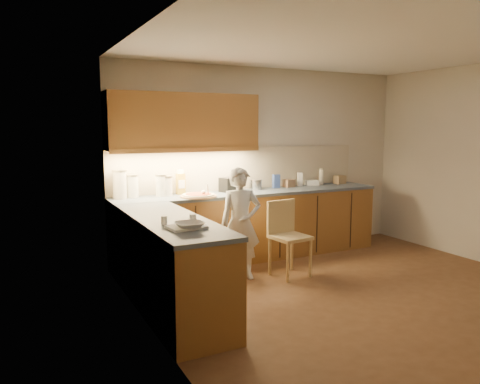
{
  "coord_description": "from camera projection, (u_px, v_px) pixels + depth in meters",
  "views": [
    {
      "loc": [
        -3.33,
        -3.79,
        1.79
      ],
      "look_at": [
        -0.8,
        1.2,
        1.0
      ],
      "focal_mm": 35.0,
      "sensor_mm": 36.0,
      "label": 1
    }
  ],
  "objects": [
    {
      "name": "room",
      "position": [
        361.0,
        137.0,
        4.85
      ],
      "size": [
        4.54,
        4.5,
        2.62
      ],
      "color": "#52331C",
      "rests_on": "ground"
    },
    {
      "name": "l_counter",
      "position": [
        229.0,
        236.0,
        5.71
      ],
      "size": [
        3.77,
        2.62,
        0.92
      ],
      "color": "brown",
      "rests_on": "ground"
    },
    {
      "name": "backsplash",
      "position": [
        242.0,
        168.0,
        6.51
      ],
      "size": [
        3.75,
        0.02,
        0.58
      ],
      "primitive_type": "cube",
      "color": "#BEB093",
      "rests_on": "l_counter"
    },
    {
      "name": "upper_cabinets",
      "position": [
        184.0,
        121.0,
        5.87
      ],
      "size": [
        1.95,
        0.36,
        0.73
      ],
      "color": "brown",
      "rests_on": "ground"
    },
    {
      "name": "pizza_on_board",
      "position": [
        199.0,
        195.0,
        5.78
      ],
      "size": [
        0.45,
        0.45,
        0.18
      ],
      "rotation": [
        0.0,
        0.0,
        -0.13
      ],
      "color": "tan",
      "rests_on": "l_counter"
    },
    {
      "name": "child",
      "position": [
        241.0,
        224.0,
        5.47
      ],
      "size": [
        0.55,
        0.44,
        1.31
      ],
      "primitive_type": "imported",
      "rotation": [
        0.0,
        0.0,
        -0.3
      ],
      "color": "silver",
      "rests_on": "ground"
    },
    {
      "name": "wooden_chair",
      "position": [
        286.0,
        232.0,
        5.63
      ],
      "size": [
        0.45,
        0.45,
        0.9
      ],
      "rotation": [
        0.0,
        0.0,
        0.11
      ],
      "color": "tan",
      "rests_on": "ground"
    },
    {
      "name": "mixing_bowl",
      "position": [
        189.0,
        225.0,
        3.98
      ],
      "size": [
        0.25,
        0.25,
        0.06
      ],
      "primitive_type": "imported",
      "rotation": [
        0.0,
        0.0,
        -0.03
      ],
      "color": "silver",
      "rests_on": "l_counter"
    },
    {
      "name": "canister_a",
      "position": [
        120.0,
        184.0,
        5.63
      ],
      "size": [
        0.18,
        0.18,
        0.35
      ],
      "rotation": [
        0.0,
        0.0,
        -0.21
      ],
      "color": "beige",
      "rests_on": "l_counter"
    },
    {
      "name": "canister_b",
      "position": [
        132.0,
        186.0,
        5.73
      ],
      "size": [
        0.16,
        0.16,
        0.28
      ],
      "rotation": [
        0.0,
        0.0,
        -0.07
      ],
      "color": "white",
      "rests_on": "l_counter"
    },
    {
      "name": "canister_c",
      "position": [
        161.0,
        185.0,
        5.84
      ],
      "size": [
        0.15,
        0.15,
        0.27
      ],
      "rotation": [
        0.0,
        0.0,
        -0.34
      ],
      "color": "white",
      "rests_on": "l_counter"
    },
    {
      "name": "canister_d",
      "position": [
        167.0,
        186.0,
        5.88
      ],
      "size": [
        0.16,
        0.16,
        0.25
      ],
      "rotation": [
        0.0,
        0.0,
        -0.08
      ],
      "color": "white",
      "rests_on": "l_counter"
    },
    {
      "name": "oil_jug",
      "position": [
        181.0,
        183.0,
        6.01
      ],
      "size": [
        0.11,
        0.08,
        0.32
      ],
      "rotation": [
        0.0,
        0.0,
        0.06
      ],
      "color": "#B59524",
      "rests_on": "l_counter"
    },
    {
      "name": "toaster",
      "position": [
        231.0,
        184.0,
        6.28
      ],
      "size": [
        0.34,
        0.26,
        0.19
      ],
      "rotation": [
        0.0,
        0.0,
        0.36
      ],
      "color": "black",
      "rests_on": "l_counter"
    },
    {
      "name": "steel_pot",
      "position": [
        255.0,
        184.0,
        6.47
      ],
      "size": [
        0.18,
        0.18,
        0.14
      ],
      "color": "#B2B2B7",
      "rests_on": "l_counter"
    },
    {
      "name": "blue_box",
      "position": [
        276.0,
        181.0,
        6.62
      ],
      "size": [
        0.1,
        0.08,
        0.19
      ],
      "primitive_type": "cube",
      "rotation": [
        0.0,
        0.0,
        -0.08
      ],
      "color": "#304792",
      "rests_on": "l_counter"
    },
    {
      "name": "card_box_a",
      "position": [
        289.0,
        183.0,
        6.73
      ],
      "size": [
        0.17,
        0.14,
        0.11
      ],
      "primitive_type": "cube",
      "rotation": [
        0.0,
        0.0,
        0.17
      ],
      "color": "#9F7555",
      "rests_on": "l_counter"
    },
    {
      "name": "white_bottle",
      "position": [
        300.0,
        179.0,
        6.85
      ],
      "size": [
        0.08,
        0.08,
        0.2
      ],
      "primitive_type": "cube",
      "rotation": [
        0.0,
        0.0,
        -0.35
      ],
      "color": "white",
      "rests_on": "l_counter"
    },
    {
      "name": "flat_pack",
      "position": [
        312.0,
        183.0,
        6.95
      ],
      "size": [
        0.22,
        0.18,
        0.07
      ],
      "primitive_type": "cube",
      "rotation": [
        0.0,
        0.0,
        -0.35
      ],
      "color": "white",
      "rests_on": "l_counter"
    },
    {
      "name": "tall_jar",
      "position": [
        321.0,
        176.0,
        7.01
      ],
      "size": [
        0.08,
        0.08,
        0.24
      ],
      "rotation": [
        0.0,
        0.0,
        0.0
      ],
      "color": "silver",
      "rests_on": "l_counter"
    },
    {
      "name": "card_box_b",
      "position": [
        340.0,
        180.0,
        7.13
      ],
      "size": [
        0.18,
        0.14,
        0.12
      ],
      "primitive_type": "cube",
      "rotation": [
        0.0,
        0.0,
        0.13
      ],
      "color": "#A18157",
      "rests_on": "l_counter"
    },
    {
      "name": "dough_cloth",
      "position": [
        186.0,
        227.0,
        4.01
      ],
      "size": [
        0.33,
        0.27,
        0.02
      ],
      "primitive_type": "cube",
      "rotation": [
        0.0,
        0.0,
        0.09
      ],
      "color": "white",
      "rests_on": "l_counter"
    },
    {
      "name": "spice_jar_a",
      "position": [
        164.0,
        220.0,
        4.18
      ],
      "size": [
        0.06,
        0.06,
        0.07
      ],
      "primitive_type": "cylinder",
      "rotation": [
        0.0,
        0.0,
        0.16
      ],
      "color": "white",
      "rests_on": "l_counter"
    },
    {
      "name": "spice_jar_b",
      "position": [
        193.0,
        219.0,
        4.21
      ],
      "size": [
        0.08,
        0.08,
        0.08
      ],
      "primitive_type": "cylinder",
      "rotation": [
        0.0,
        0.0,
        0.37
      ],
      "color": "white",
      "rests_on": "l_counter"
    }
  ]
}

